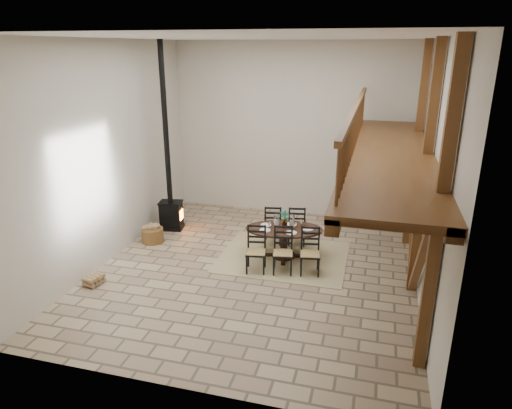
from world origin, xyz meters
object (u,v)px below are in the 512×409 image
(wood_stove, at_px, (170,190))
(log_stack, at_px, (94,280))
(dining_table, at_px, (284,243))
(log_basket, at_px, (152,234))

(wood_stove, distance_m, log_stack, 3.51)
(wood_stove, xyz_separation_m, log_stack, (-0.26, -3.34, -1.04))
(wood_stove, height_order, log_stack, wood_stove)
(wood_stove, bearing_deg, dining_table, -26.98)
(dining_table, xyz_separation_m, log_stack, (-3.67, -2.25, -0.31))
(wood_stove, relative_size, log_basket, 8.87)
(log_basket, relative_size, log_stack, 1.21)
(dining_table, height_order, log_basket, dining_table)
(wood_stove, height_order, log_basket, wood_stove)
(dining_table, height_order, log_stack, dining_table)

